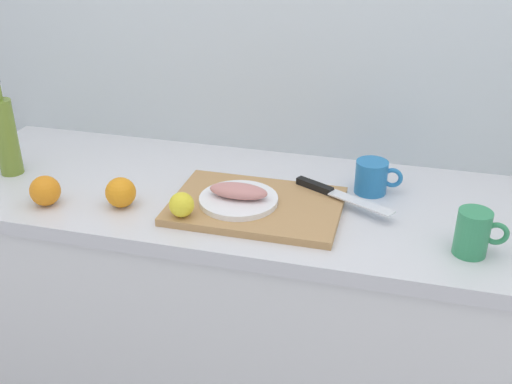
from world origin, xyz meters
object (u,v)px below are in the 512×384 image
Objects in this scene: cutting_board at (256,206)px; fish_fillet at (238,191)px; coffee_mug_0 at (372,177)px; coffee_mug_1 at (474,233)px; lemon_0 at (182,205)px; chef_knife at (331,192)px; white_plate at (239,200)px; olive_oil_bottle at (5,135)px.

cutting_board is 0.06m from fish_fillet.
coffee_mug_0 is at bearing 32.12° from cutting_board.
coffee_mug_0 is 1.10× the size of coffee_mug_1.
chef_knife is at bearing 31.36° from lemon_0.
cutting_board is at bearing 14.91° from white_plate.
fish_fillet is 2.44× the size of lemon_0.
olive_oil_bottle is (-0.70, 0.04, 0.09)m from white_plate.
olive_oil_bottle reaches higher than lemon_0.
coffee_mug_0 is at bearing 7.87° from olive_oil_bottle.
chef_knife is at bearing 24.82° from white_plate.
lemon_0 is 0.68m from coffee_mug_1.
white_plate is at bearing 173.37° from coffee_mug_1.
cutting_board is at bearing -2.59° from olive_oil_bottle.
chef_knife reaches higher than cutting_board.
coffee_mug_1 reaches higher than cutting_board.
white_plate is 0.71× the size of olive_oil_bottle.
fish_fillet is at bearing -128.31° from chef_knife.
coffee_mug_1 is at bearing -6.63° from white_plate.
cutting_board is 2.85× the size of fish_fillet.
lemon_0 is 0.52m from coffee_mug_0.
white_plate is 0.75× the size of chef_knife.
cutting_board is at bearing 14.91° from fish_fillet.
white_plate is 0.16m from lemon_0.
chef_knife is 0.38m from coffee_mug_1.
olive_oil_bottle reaches higher than chef_knife.
chef_knife is 0.39m from lemon_0.
white_plate is 1.33× the size of fish_fillet.
chef_knife is 0.92m from olive_oil_bottle.
fish_fillet is 1.32× the size of coffee_mug_1.
fish_fillet is at bearing -165.09° from cutting_board.
coffee_mug_1 reaches higher than lemon_0.
olive_oil_bottle is at bearing 177.41° from cutting_board.
fish_fillet is 0.37m from coffee_mug_0.
white_plate is at bearing 0.00° from fish_fillet.
cutting_board is 0.53m from coffee_mug_1.
lemon_0 is at bearing -176.91° from coffee_mug_1.
lemon_0 is (-0.34, -0.21, 0.02)m from chef_knife.
fish_fillet reaches higher than white_plate.
olive_oil_bottle is at bearing 176.31° from fish_fillet.
lemon_0 is 0.49× the size of coffee_mug_0.
cutting_board is at bearing -126.13° from chef_knife.
olive_oil_bottle is at bearing -172.13° from coffee_mug_0.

